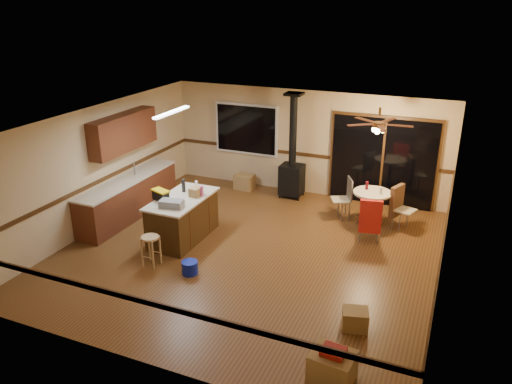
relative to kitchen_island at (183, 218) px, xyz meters
The scene contains 35 objects.
floor 1.57m from the kitchen_island, ahead, with size 7.00×7.00×0.00m, color brown.
ceiling 2.62m from the kitchen_island, ahead, with size 7.00×7.00×0.00m, color silver.
wall_back 3.90m from the kitchen_island, 66.80° to the left, with size 7.00×7.00×0.00m, color tan.
wall_front 3.90m from the kitchen_island, 66.80° to the right, with size 7.00×7.00×0.00m, color tan.
wall_left 2.17m from the kitchen_island, behind, with size 7.00×7.00×0.00m, color tan.
wall_right 5.07m from the kitchen_island, ahead, with size 7.00×7.00×0.00m, color tan.
chair_rail 1.60m from the kitchen_island, ahead, with size 7.00×7.00×0.08m, color #3E240F, non-canonical shape.
window 3.61m from the kitchen_island, 91.66° to the left, with size 1.72×0.10×1.32m, color black.
sliding_door 4.88m from the kitchen_island, 45.42° to the left, with size 2.52×0.10×2.10m, color black.
lower_cabinets 1.77m from the kitchen_island, 163.61° to the left, with size 0.60×3.00×0.86m, color #582816.
countertop 1.82m from the kitchen_island, 163.61° to the left, with size 0.64×3.04×0.04m, color beige.
upper_cabinets 2.43m from the kitchen_island, 159.02° to the left, with size 0.35×2.00×0.80m, color #582816.
kitchen_island is the anchor object (origin of this frame).
wood_stove 3.33m from the kitchen_island, 66.91° to the left, with size 0.55×0.50×2.52m.
ceiling_fan 4.42m from the kitchen_island, 32.03° to the left, with size 0.24×0.24×0.55m.
fluorescent_strip 2.15m from the kitchen_island, 135.00° to the left, with size 0.10×1.20×0.04m, color white.
toolbox_grey 0.70m from the kitchen_island, 82.87° to the right, with size 0.45×0.25×0.14m, color slate.
toolbox_black 0.68m from the kitchen_island, 141.26° to the right, with size 0.33×0.18×0.19m, color black.
toolbox_yellow_lid 0.77m from the kitchen_island, 141.26° to the right, with size 0.38×0.20×0.03m, color gold.
box_on_island 0.62m from the kitchen_island, 47.16° to the left, with size 0.20×0.27×0.18m, color olive.
bottle_dark 0.68m from the kitchen_island, 113.27° to the left, with size 0.08×0.08×0.26m, color black.
bottle_pink 0.69m from the kitchen_island, 38.91° to the left, with size 0.07×0.07×0.21m, color #D84C8C.
bottle_white 0.79m from the kitchen_island, 88.42° to the left, with size 0.06×0.06×0.17m, color white.
bar_stool 1.21m from the kitchen_island, 88.86° to the right, with size 0.32×0.32×0.59m, color tan.
blue_bucket 1.49m from the kitchen_island, 55.10° to the right, with size 0.29×0.29×0.24m, color #0B1AA2.
dining_table 4.05m from the kitchen_island, 32.03° to the left, with size 0.82×0.82×0.78m.
glass_red 4.00m from the kitchen_island, 34.40° to the left, with size 0.07×0.07×0.18m, color #590C14.
glass_cream 4.20m from the kitchen_island, 30.14° to the left, with size 0.06×0.06×0.14m, color beige.
chair_left 3.64m from the kitchen_island, 39.08° to the left, with size 0.54×0.54×0.51m.
chair_near 3.79m from the kitchen_island, 19.56° to the left, with size 0.51×0.54×0.70m.
chair_right 4.57m from the kitchen_island, 29.74° to the left, with size 0.58×0.56×0.70m.
box_under_window 3.11m from the kitchen_island, 90.09° to the left, with size 0.48×0.38×0.38m, color olive.
box_corner_a 4.82m from the kitchen_island, 35.98° to the right, with size 0.56×0.47×0.42m, color olive.
box_corner_b 4.26m from the kitchen_island, 22.29° to the right, with size 0.38×0.33×0.31m, color olive.
box_small_red 4.81m from the kitchen_island, 35.98° to the right, with size 0.30×0.25×0.08m, color maroon.
Camera 1 is at (3.49, -7.98, 4.69)m, focal length 35.00 mm.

